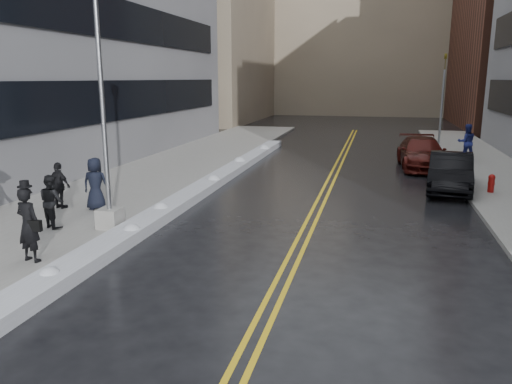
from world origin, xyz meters
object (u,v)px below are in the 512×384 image
Objects in this scene: pedestrian_c at (96,184)px; pedestrian_b at (52,201)px; car_black at (450,172)px; fire_hydrant at (491,182)px; pedestrian_east at (466,142)px; lamppost at (105,150)px; traffic_signal at (442,97)px; car_maroon at (422,153)px; pedestrian_fedora at (29,225)px; pedestrian_d at (59,186)px.

pedestrian_b is at bearing 78.76° from pedestrian_c.
car_black is (12.52, 8.88, -0.18)m from pedestrian_b.
pedestrian_east is at bearing 87.84° from fire_hydrant.
lamppost reaches higher than pedestrian_c.
traffic_signal is 6.03m from pedestrian_east.
fire_hydrant is 0.40× the size of pedestrian_c.
pedestrian_c is 16.79m from car_maroon.
pedestrian_c is at bearing -156.18° from fire_hydrant.
pedestrian_east reaches higher than fire_hydrant.
traffic_signal is 13.76m from car_black.
traffic_signal is 1.10× the size of car_maroon.
pedestrian_b is (-1.72, -0.35, -1.57)m from lamppost.
pedestrian_c is at bearing -137.00° from car_maroon.
lamppost is at bearing -87.96° from pedestrian_fedora.
fire_hydrant is 14.30m from traffic_signal.
pedestrian_d is 0.30× the size of car_maroon.
traffic_signal is at bearing -89.39° from pedestrian_east.
fire_hydrant is at bearing -72.56° from car_maroon.
car_black and car_maroon have the same top height.
pedestrian_d is (-2.44, 4.74, -0.13)m from pedestrian_fedora.
pedestrian_b reaches higher than pedestrian_d.
pedestrian_c is 1.33m from pedestrian_d.
pedestrian_fedora is at bearing -116.09° from traffic_signal.
car_maroon is at bearing 54.12° from lamppost.
car_black is at bearing 160.79° from fire_hydrant.
pedestrian_east is 3.60m from car_maroon.
pedestrian_c reaches higher than pedestrian_d.
pedestrian_d is 17.83m from car_maroon.
pedestrian_d reaches higher than car_maroon.
pedestrian_d is at bearing 149.30° from lamppost.
pedestrian_b is 0.90× the size of pedestrian_c.
pedestrian_b is 2.23m from pedestrian_c.
pedestrian_d is at bearing -52.24° from pedestrian_fedora.
car_black is at bearing -118.46° from pedestrian_b.
traffic_signal is at bearing -105.54° from pedestrian_fedora.
fire_hydrant is 8.50m from pedestrian_east.
car_maroon is (-2.53, -2.53, -0.35)m from pedestrian_east.
pedestrian_b reaches higher than car_black.
pedestrian_east reaches higher than pedestrian_fedora.
car_maroon is at bearing 110.43° from fire_hydrant.
fire_hydrant is at bearing 80.01° from pedestrian_east.
pedestrian_d is 0.82× the size of pedestrian_east.
fire_hydrant is at bearing -144.36° from pedestrian_d.
fire_hydrant is (12.30, 8.00, -1.98)m from lamppost.
traffic_signal reaches higher than fire_hydrant.
pedestrian_c is at bearing -67.53° from pedestrian_b.
traffic_signal is at bearing 75.00° from car_maroon.
pedestrian_d is (-15.19, -6.28, 0.41)m from fire_hydrant.
traffic_signal is 25.16m from pedestrian_d.
lamppost reaches higher than pedestrian_east.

